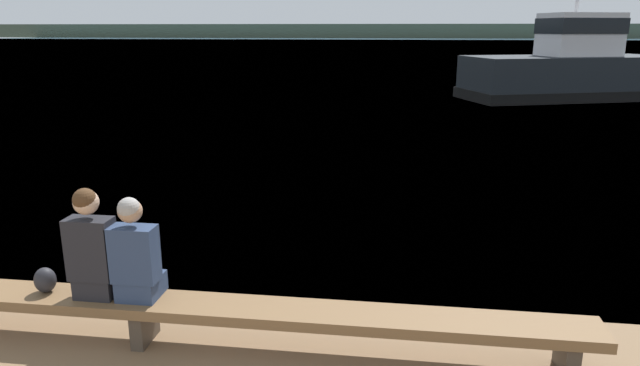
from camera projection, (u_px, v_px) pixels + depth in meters
water_surface at (389, 43)px, 121.02m from camera, size 240.00×240.00×0.00m
far_shoreline at (393, 31)px, 182.69m from camera, size 600.00×12.00×4.32m
bench_main at (143, 306)px, 5.27m from camera, size 8.14×0.46×0.43m
person_left at (93, 249)px, 5.19m from camera, size 0.42×0.40×1.05m
person_right at (135, 255)px, 5.15m from camera, size 0.42×0.39×0.99m
shopping_bag at (45, 280)px, 5.37m from camera, size 0.20×0.19×0.24m
tugboat_red at (568, 72)px, 23.69m from camera, size 9.11×5.98×5.87m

